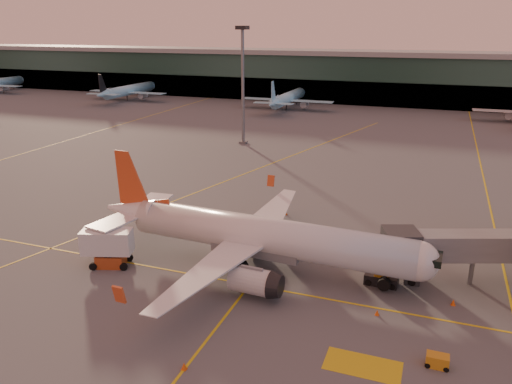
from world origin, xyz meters
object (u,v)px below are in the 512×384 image
(catering_truck, at_px, (108,246))
(pushback_tug, at_px, (382,278))
(gpu_cart, at_px, (437,361))
(main_airplane, at_px, (256,236))

(catering_truck, bearing_deg, pushback_tug, -6.35)
(gpu_cart, height_order, pushback_tug, pushback_tug)
(gpu_cart, xyz_separation_m, pushback_tug, (-5.74, 11.97, 0.20))
(pushback_tug, bearing_deg, gpu_cart, -61.33)
(catering_truck, height_order, pushback_tug, catering_truck)
(main_airplane, height_order, gpu_cart, main_airplane)
(catering_truck, xyz_separation_m, pushback_tug, (29.01, 6.22, -1.70))
(catering_truck, distance_m, gpu_cart, 35.27)
(main_airplane, relative_size, pushback_tug, 11.24)
(main_airplane, distance_m, catering_truck, 16.46)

